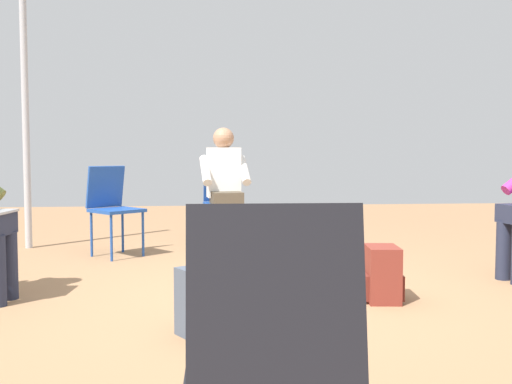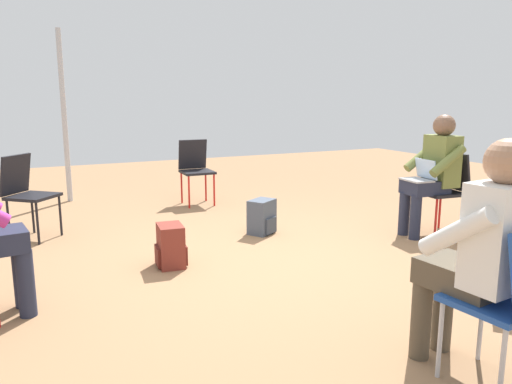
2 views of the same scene
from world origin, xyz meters
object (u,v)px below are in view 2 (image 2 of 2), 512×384
at_px(person_with_laptop, 434,169).
at_px(backpack_by_empty_chair, 171,248).
at_px(person_in_white, 482,247).
at_px(chair_north, 446,187).
at_px(chair_southwest, 26,190).
at_px(chair_west, 196,167).
at_px(backpack_near_laptop_user, 262,219).
at_px(chair_east, 510,296).

relative_size(person_with_laptop, backpack_by_empty_chair, 3.44).
relative_size(person_in_white, backpack_by_empty_chair, 3.44).
height_order(chair_north, backpack_by_empty_chair, chair_north).
distance_m(chair_north, backpack_by_empty_chair, 2.90).
xyz_separation_m(chair_southwest, person_in_white, (3.75, 1.99, 0.20)).
distance_m(person_in_white, backpack_by_empty_chair, 2.55).
distance_m(chair_west, backpack_by_empty_chair, 2.52).
height_order(person_in_white, backpack_near_laptop_user, person_in_white).
bearing_deg(chair_north, backpack_near_laptop_user, 70.02).
xyz_separation_m(chair_east, chair_southwest, (-3.92, -2.01, 0.00)).
xyz_separation_m(person_with_laptop, person_in_white, (2.10, -1.77, 0.00)).
xyz_separation_m(chair_north, person_in_white, (2.09, -1.94, 0.20)).
distance_m(chair_north, chair_southwest, 4.27).
height_order(chair_southwest, backpack_by_empty_chair, chair_southwest).
xyz_separation_m(chair_west, backpack_near_laptop_user, (1.70, 0.14, -0.34)).
height_order(chair_west, person_with_laptop, person_with_laptop).
height_order(chair_east, chair_southwest, same).
bearing_deg(chair_southwest, chair_west, 153.78).
distance_m(person_with_laptop, backpack_near_laptop_user, 1.83).
bearing_deg(chair_southwest, chair_north, 108.64).
relative_size(chair_east, chair_west, 1.00).
xyz_separation_m(chair_west, person_with_laptop, (2.49, 1.70, 0.20)).
distance_m(chair_west, backpack_near_laptop_user, 1.74).
height_order(chair_east, chair_west, same).
bearing_deg(person_in_white, person_with_laptop, 44.02).
bearing_deg(person_with_laptop, chair_north, -90.00).
bearing_deg(chair_west, backpack_near_laptop_user, 96.03).
xyz_separation_m(chair_west, person_in_white, (4.59, -0.07, 0.20)).
height_order(chair_north, chair_southwest, same).
bearing_deg(person_in_white, backpack_by_empty_chair, 106.20).
relative_size(backpack_near_laptop_user, backpack_by_empty_chair, 1.00).
height_order(chair_southwest, person_with_laptop, person_with_laptop).
bearing_deg(person_in_white, chair_north, 41.22).
xyz_separation_m(person_in_white, backpack_near_laptop_user, (-2.89, 0.21, -0.54)).
bearing_deg(chair_west, person_with_laptop, 125.59).
bearing_deg(chair_east, chair_west, 83.55).
bearing_deg(person_in_white, chair_east, -90.00).
xyz_separation_m(chair_north, backpack_near_laptop_user, (-0.81, -1.73, -0.34)).
bearing_deg(chair_southwest, person_in_white, 69.61).
xyz_separation_m(chair_west, backpack_by_empty_chair, (2.28, -1.00, -0.34)).
height_order(chair_west, backpack_near_laptop_user, chair_west).
height_order(person_with_laptop, backpack_near_laptop_user, person_with_laptop).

